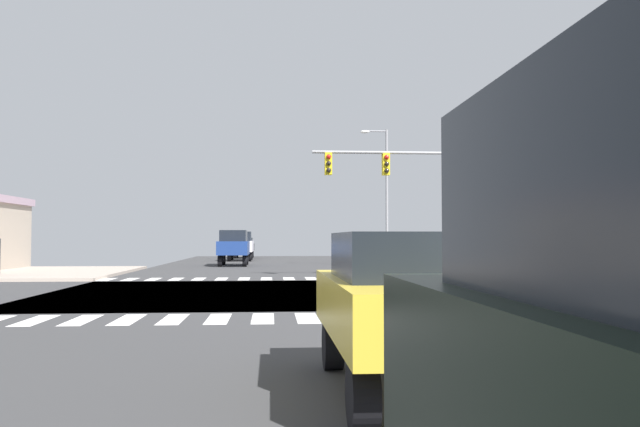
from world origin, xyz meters
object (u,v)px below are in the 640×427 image
Objects in this scene: traffic_signal_mast at (393,179)px; sedan_leading_2 at (244,246)px; pickup_farside_1 at (240,245)px; sedan_nearside_1 at (406,297)px; suv_crossing_1 at (234,245)px; street_lamp at (383,185)px.

traffic_signal_mast is 1.47× the size of sedan_leading_2.
sedan_nearside_1 is at bearing 94.99° from pickup_farside_1.
traffic_signal_mast is 1.37× the size of suv_crossing_1.
traffic_signal_mast is at bearing 104.62° from sedan_leading_2.
pickup_farside_1 is at bearing -90.00° from suv_crossing_1.
traffic_signal_mast is 11.53m from street_lamp.
traffic_signal_mast is 25.15m from pickup_farside_1.
street_lamp is 22.11m from sedan_leading_2.
street_lamp is at bearing 165.42° from suv_crossing_1.
pickup_farside_1 is 7.32m from sedan_leading_2.
street_lamp is 10.61m from suv_crossing_1.
street_lamp is 34.29m from sedan_nearside_1.
suv_crossing_1 is (-9.60, 2.50, -3.79)m from street_lamp.
pickup_farside_1 is 1.11× the size of suv_crossing_1.
street_lamp is at bearing 82.33° from traffic_signal_mast.
suv_crossing_1 is 1.07× the size of sedan_leading_2.
street_lamp is at bearing 80.54° from sedan_nearside_1.
traffic_signal_mast is 16.38m from suv_crossing_1.
pickup_farside_1 is 1.19× the size of sedan_leading_2.
street_lamp reaches higher than sedan_nearside_1.
suv_crossing_1 is at bearing 90.00° from pickup_farside_1.
sedan_nearside_1 is (-5.60, -33.59, -4.07)m from street_lamp.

